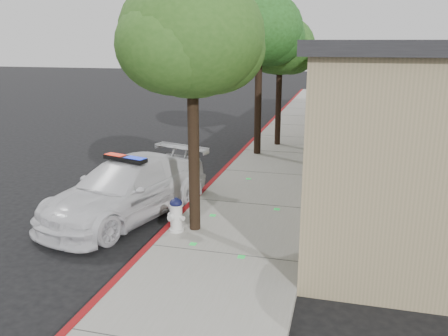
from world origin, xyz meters
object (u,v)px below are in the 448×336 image
(police_car, at_px, (127,189))
(fire_hydrant, at_px, (176,214))
(street_tree_near, at_px, (192,41))
(clapboard_building, at_px, (433,104))
(street_tree_far, at_px, (281,48))
(street_tree_mid, at_px, (260,32))

(police_car, relative_size, fire_hydrant, 6.78)
(street_tree_near, bearing_deg, clapboard_building, 53.05)
(police_car, bearing_deg, street_tree_near, -2.18)
(fire_hydrant, bearing_deg, street_tree_far, 108.69)
(clapboard_building, bearing_deg, street_tree_mid, -175.91)
(clapboard_building, xyz_separation_m, street_tree_far, (-5.46, 1.31, 1.81))
(fire_hydrant, height_order, street_tree_far, street_tree_far)
(street_tree_near, xyz_separation_m, street_tree_far, (0.52, 9.26, -0.28))
(police_car, height_order, fire_hydrant, police_car)
(street_tree_mid, bearing_deg, clapboard_building, 4.09)
(clapboard_building, relative_size, street_tree_far, 4.15)
(police_car, bearing_deg, fire_hydrant, -12.87)
(clapboard_building, height_order, fire_hydrant, clapboard_building)
(clapboard_building, xyz_separation_m, police_car, (-7.96, -7.27, -1.41))
(street_tree_near, relative_size, street_tree_mid, 0.94)
(clapboard_building, relative_size, fire_hydrant, 26.85)
(clapboard_building, xyz_separation_m, street_tree_mid, (-5.98, -0.43, 2.39))
(police_car, height_order, street_tree_mid, street_tree_mid)
(street_tree_near, bearing_deg, street_tree_far, 86.77)
(fire_hydrant, bearing_deg, street_tree_mid, 111.36)
(clapboard_building, xyz_separation_m, fire_hydrant, (-6.34, -8.19, -1.59))
(clapboard_building, height_order, street_tree_mid, street_tree_mid)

